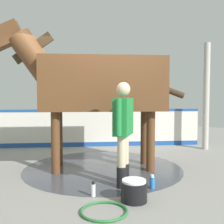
{
  "coord_description": "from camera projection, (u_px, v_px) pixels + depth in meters",
  "views": [
    {
      "loc": [
        4.34,
        2.79,
        1.44
      ],
      "look_at": [
        0.25,
        0.32,
        1.12
      ],
      "focal_mm": 44.44,
      "sensor_mm": 36.0,
      "label": 1
    }
  ],
  "objects": [
    {
      "name": "bottle_spray",
      "position": [
        152.0,
        182.0,
        4.21
      ],
      "size": [
        0.08,
        0.08,
        0.21
      ],
      "color": "blue",
      "rests_on": "ground"
    },
    {
      "name": "wash_bucket",
      "position": [
        134.0,
        191.0,
        3.7
      ],
      "size": [
        0.35,
        0.35,
        0.3
      ],
      "color": "black",
      "rests_on": "ground"
    },
    {
      "name": "ground_plane",
      "position": [
        104.0,
        170.0,
        5.24
      ],
      "size": [
        16.0,
        16.0,
        0.02
      ],
      "primitive_type": "cube",
      "color": "gray"
    },
    {
      "name": "barrier_wall",
      "position": [
        98.0,
        129.0,
        7.57
      ],
      "size": [
        3.4,
        4.56,
        1.02
      ],
      "color": "silver",
      "rests_on": "ground"
    },
    {
      "name": "roof_post_far",
      "position": [
        206.0,
        96.0,
        7.14
      ],
      "size": [
        0.16,
        0.16,
        2.74
      ],
      "primitive_type": "cylinder",
      "color": "#B7B2A8",
      "rests_on": "ground"
    },
    {
      "name": "handler",
      "position": [
        123.0,
        127.0,
        4.3
      ],
      "size": [
        0.64,
        0.33,
        1.62
      ],
      "rotation": [
        0.0,
        0.0,
        1.83
      ],
      "color": "black",
      "rests_on": "ground"
    },
    {
      "name": "hose_coil",
      "position": [
        104.0,
        211.0,
        3.36
      ],
      "size": [
        0.59,
        0.59,
        0.03
      ],
      "primitive_type": "torus",
      "color": "#267233",
      "rests_on": "ground"
    },
    {
      "name": "horse",
      "position": [
        96.0,
        84.0,
        5.24
      ],
      "size": [
        2.43,
        3.08,
        2.78
      ],
      "rotation": [
        0.0,
        0.0,
        -0.93
      ],
      "color": "brown",
      "rests_on": "ground"
    },
    {
      "name": "wet_patch",
      "position": [
        103.0,
        168.0,
        5.36
      ],
      "size": [
        3.04,
        3.04,
        0.0
      ],
      "primitive_type": "cylinder",
      "color": "#42444C",
      "rests_on": "ground"
    },
    {
      "name": "bottle_shampoo",
      "position": [
        93.0,
        190.0,
        3.88
      ],
      "size": [
        0.06,
        0.06,
        0.22
      ],
      "color": "white",
      "rests_on": "ground"
    }
  ]
}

